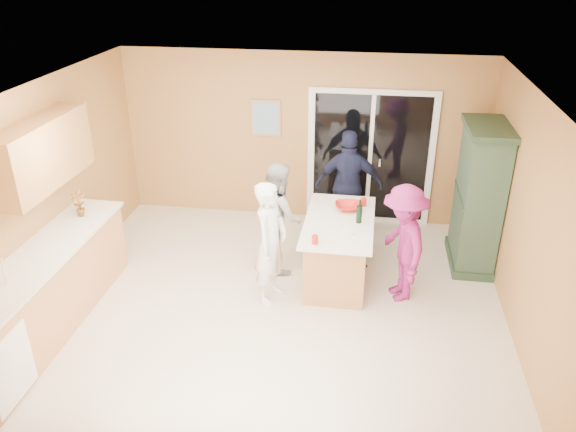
# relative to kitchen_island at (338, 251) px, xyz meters

# --- Properties ---
(floor) EXTENTS (5.50, 5.50, 0.00)m
(floor) POSITION_rel_kitchen_island_xyz_m (-0.71, -0.70, -0.39)
(floor) COLOR beige
(floor) RESTS_ON ground
(ceiling) EXTENTS (5.50, 5.00, 0.10)m
(ceiling) POSITION_rel_kitchen_island_xyz_m (-0.71, -0.70, 2.21)
(ceiling) COLOR white
(ceiling) RESTS_ON wall_back
(wall_back) EXTENTS (5.50, 0.10, 2.60)m
(wall_back) POSITION_rel_kitchen_island_xyz_m (-0.71, 1.80, 0.91)
(wall_back) COLOR tan
(wall_back) RESTS_ON ground
(wall_front) EXTENTS (5.50, 0.10, 2.60)m
(wall_front) POSITION_rel_kitchen_island_xyz_m (-0.71, -3.20, 0.91)
(wall_front) COLOR tan
(wall_front) RESTS_ON ground
(wall_left) EXTENTS (0.10, 5.00, 2.60)m
(wall_left) POSITION_rel_kitchen_island_xyz_m (-3.46, -0.70, 0.91)
(wall_left) COLOR tan
(wall_left) RESTS_ON ground
(wall_right) EXTENTS (0.10, 5.00, 2.60)m
(wall_right) POSITION_rel_kitchen_island_xyz_m (2.04, -0.70, 0.91)
(wall_right) COLOR tan
(wall_right) RESTS_ON ground
(left_cabinet_run) EXTENTS (0.65, 3.05, 1.24)m
(left_cabinet_run) POSITION_rel_kitchen_island_xyz_m (-3.16, -1.75, 0.07)
(left_cabinet_run) COLOR #CA844E
(left_cabinet_run) RESTS_ON floor
(upper_cabinets) EXTENTS (0.35, 1.60, 0.75)m
(upper_cabinets) POSITION_rel_kitchen_island_xyz_m (-3.29, -0.90, 1.48)
(upper_cabinets) COLOR #CA844E
(upper_cabinets) RESTS_ON wall_left
(sliding_door) EXTENTS (1.90, 0.07, 2.10)m
(sliding_door) POSITION_rel_kitchen_island_xyz_m (0.34, 1.76, 0.66)
(sliding_door) COLOR silver
(sliding_door) RESTS_ON floor
(framed_picture) EXTENTS (0.46, 0.04, 0.56)m
(framed_picture) POSITION_rel_kitchen_island_xyz_m (-1.26, 1.78, 1.21)
(framed_picture) COLOR #A07750
(framed_picture) RESTS_ON wall_back
(kitchen_island) EXTENTS (0.88, 1.60, 0.84)m
(kitchen_island) POSITION_rel_kitchen_island_xyz_m (0.00, 0.00, 0.00)
(kitchen_island) COLOR #CA844E
(kitchen_island) RESTS_ON floor
(green_hutch) EXTENTS (0.56, 1.07, 1.96)m
(green_hutch) POSITION_rel_kitchen_island_xyz_m (1.78, 0.67, 0.56)
(green_hutch) COLOR #233825
(green_hutch) RESTS_ON floor
(woman_white) EXTENTS (0.50, 0.64, 1.54)m
(woman_white) POSITION_rel_kitchen_island_xyz_m (-0.77, -0.58, 0.38)
(woman_white) COLOR white
(woman_white) RESTS_ON floor
(woman_grey) EXTENTS (0.80, 0.88, 1.48)m
(woman_grey) POSITION_rel_kitchen_island_xyz_m (-0.81, 0.23, 0.35)
(woman_grey) COLOR #AAAAAC
(woman_grey) RESTS_ON floor
(woman_navy) EXTENTS (1.00, 0.49, 1.65)m
(woman_navy) POSITION_rel_kitchen_island_xyz_m (0.05, 1.18, 0.43)
(woman_navy) COLOR #171733
(woman_navy) RESTS_ON floor
(woman_magenta) EXTENTS (0.80, 1.08, 1.49)m
(woman_magenta) POSITION_rel_kitchen_island_xyz_m (0.79, -0.31, 0.35)
(woman_magenta) COLOR #952061
(woman_magenta) RESTS_ON floor
(serving_bowl) EXTENTS (0.40, 0.40, 0.08)m
(serving_bowl) POSITION_rel_kitchen_island_xyz_m (0.09, 0.34, 0.49)
(serving_bowl) COLOR red
(serving_bowl) RESTS_ON kitchen_island
(tulip_vase) EXTENTS (0.20, 0.16, 0.34)m
(tulip_vase) POSITION_rel_kitchen_island_xyz_m (-3.16, -0.56, 0.72)
(tulip_vase) COLOR red
(tulip_vase) RESTS_ON left_cabinet_run
(tumbler_near) EXTENTS (0.10, 0.10, 0.11)m
(tumbler_near) POSITION_rel_kitchen_island_xyz_m (0.29, 0.49, 0.50)
(tumbler_near) COLOR red
(tumbler_near) RESTS_ON kitchen_island
(tumbler_far) EXTENTS (0.08, 0.08, 0.11)m
(tumbler_far) POSITION_rel_kitchen_island_xyz_m (-0.24, -0.65, 0.50)
(tumbler_far) COLOR red
(tumbler_far) RESTS_ON kitchen_island
(wine_bottle) EXTENTS (0.07, 0.07, 0.31)m
(wine_bottle) POSITION_rel_kitchen_island_xyz_m (0.24, -0.02, 0.57)
(wine_bottle) COLOR black
(wine_bottle) RESTS_ON kitchen_island
(white_plate) EXTENTS (0.25, 0.25, 0.01)m
(white_plate) POSITION_rel_kitchen_island_xyz_m (0.11, -0.31, 0.45)
(white_plate) COLOR silver
(white_plate) RESTS_ON kitchen_island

